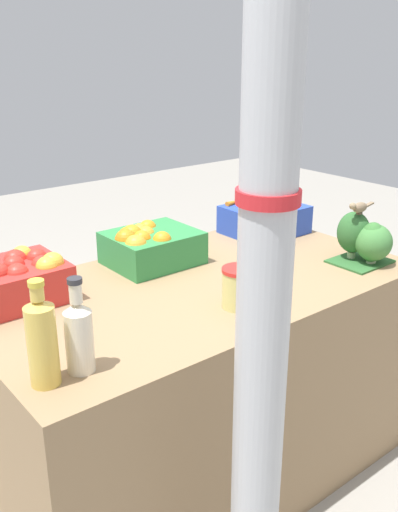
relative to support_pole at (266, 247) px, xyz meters
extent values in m
plane|color=gray|center=(0.39, 0.70, -1.24)|extent=(10.00, 10.00, 0.00)
cube|color=#937551|center=(0.39, 0.70, -0.83)|extent=(1.59, 0.86, 0.83)
cylinder|color=#B7BABF|center=(0.00, 0.00, 0.00)|extent=(0.12, 0.12, 2.49)
cylinder|color=red|center=(0.00, 0.00, 0.11)|extent=(0.13, 0.13, 0.03)
cube|color=red|center=(-0.19, 0.97, -0.35)|extent=(0.33, 0.28, 0.13)
sphere|color=red|center=(-0.10, 0.92, -0.30)|extent=(0.08, 0.08, 0.08)
sphere|color=gold|center=(-0.07, 0.90, -0.29)|extent=(0.08, 0.08, 0.08)
sphere|color=gold|center=(-0.11, 1.05, -0.29)|extent=(0.07, 0.07, 0.07)
sphere|color=red|center=(-0.09, 0.99, -0.29)|extent=(0.07, 0.07, 0.07)
sphere|color=red|center=(-0.15, 1.02, -0.29)|extent=(0.08, 0.08, 0.08)
sphere|color=red|center=(-0.19, 0.90, -0.30)|extent=(0.08, 0.08, 0.08)
sphere|color=red|center=(-0.18, 0.96, -0.29)|extent=(0.07, 0.07, 0.07)
sphere|color=gold|center=(-0.10, 0.89, -0.29)|extent=(0.07, 0.07, 0.07)
cube|color=#2D8442|center=(0.37, 0.97, -0.35)|extent=(0.33, 0.28, 0.13)
sphere|color=orange|center=(0.36, 0.88, -0.29)|extent=(0.07, 0.07, 0.07)
sphere|color=orange|center=(0.35, 1.02, -0.30)|extent=(0.07, 0.07, 0.07)
sphere|color=orange|center=(0.28, 0.99, -0.29)|extent=(0.07, 0.07, 0.07)
sphere|color=orange|center=(0.26, 0.90, -0.30)|extent=(0.08, 0.08, 0.08)
sphere|color=orange|center=(0.30, 0.93, -0.29)|extent=(0.07, 0.07, 0.07)
sphere|color=orange|center=(0.36, 0.99, -0.30)|extent=(0.07, 0.07, 0.07)
sphere|color=orange|center=(0.41, 1.05, -0.30)|extent=(0.07, 0.07, 0.07)
sphere|color=orange|center=(0.30, 0.99, -0.29)|extent=(0.08, 0.08, 0.08)
sphere|color=orange|center=(0.25, 0.97, -0.29)|extent=(0.09, 0.09, 0.09)
cube|color=#2847B7|center=(0.98, 0.97, -0.35)|extent=(0.33, 0.28, 0.13)
cone|color=orange|center=(1.00, 1.03, -0.27)|extent=(0.17, 0.08, 0.03)
cone|color=orange|center=(1.04, 0.89, -0.27)|extent=(0.16, 0.07, 0.03)
cone|color=orange|center=(0.93, 0.99, -0.28)|extent=(0.14, 0.03, 0.02)
cone|color=orange|center=(1.04, 0.99, -0.27)|extent=(0.13, 0.03, 0.03)
cone|color=orange|center=(0.91, 1.08, -0.28)|extent=(0.13, 0.04, 0.02)
cone|color=orange|center=(1.07, 0.99, -0.27)|extent=(0.12, 0.04, 0.02)
cone|color=orange|center=(0.99, 1.02, -0.28)|extent=(0.16, 0.05, 0.02)
cone|color=orange|center=(0.96, 1.01, -0.28)|extent=(0.16, 0.03, 0.02)
cone|color=orange|center=(1.03, 1.07, -0.28)|extent=(0.14, 0.05, 0.03)
cube|color=#2D602D|center=(1.01, 0.46, -0.41)|extent=(0.22, 0.18, 0.01)
ellipsoid|color=#2D602D|center=(1.01, 0.50, -0.30)|extent=(0.13, 0.13, 0.16)
cylinder|color=#B2C693|center=(1.01, 0.50, -0.39)|extent=(0.03, 0.03, 0.02)
ellipsoid|color=#427F3D|center=(1.02, 0.42, -0.32)|extent=(0.14, 0.14, 0.14)
cylinder|color=#B2C693|center=(1.02, 0.42, -0.39)|extent=(0.03, 0.03, 0.02)
ellipsoid|color=#387033|center=(1.02, 0.42, -0.32)|extent=(0.11, 0.11, 0.16)
cylinder|color=#B2C693|center=(1.02, 0.42, -0.39)|extent=(0.03, 0.03, 0.02)
cylinder|color=gold|center=(-0.32, 0.43, -0.31)|extent=(0.08, 0.08, 0.21)
cone|color=gold|center=(-0.32, 0.43, -0.19)|extent=(0.08, 0.08, 0.02)
cylinder|color=gold|center=(-0.32, 0.43, -0.16)|extent=(0.03, 0.03, 0.04)
cylinder|color=gold|center=(-0.32, 0.43, -0.14)|extent=(0.04, 0.04, 0.01)
cylinder|color=beige|center=(-0.22, 0.43, -0.33)|extent=(0.07, 0.07, 0.17)
cone|color=beige|center=(-0.22, 0.43, -0.23)|extent=(0.07, 0.07, 0.03)
cylinder|color=beige|center=(-0.22, 0.43, -0.19)|extent=(0.03, 0.03, 0.05)
cylinder|color=#2D2D33|center=(-0.22, 0.43, -0.16)|extent=(0.04, 0.04, 0.01)
cylinder|color=#D1CC75|center=(0.36, 0.46, -0.35)|extent=(0.11, 0.11, 0.12)
cylinder|color=red|center=(0.36, 0.46, -0.28)|extent=(0.11, 0.11, 0.01)
cube|color=#4C3D2D|center=(0.99, 0.48, -0.21)|extent=(0.02, 0.02, 0.01)
ellipsoid|color=#7A664C|center=(0.99, 0.48, -0.19)|extent=(0.07, 0.04, 0.04)
sphere|color=#897556|center=(0.95, 0.48, -0.18)|extent=(0.03, 0.03, 0.03)
cone|color=#4C3D28|center=(0.94, 0.48, -0.18)|extent=(0.01, 0.01, 0.01)
cube|color=#7A664C|center=(1.05, 0.47, -0.19)|extent=(0.04, 0.02, 0.01)
camera|label=1|loc=(-0.80, -0.77, 0.38)|focal=40.00mm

